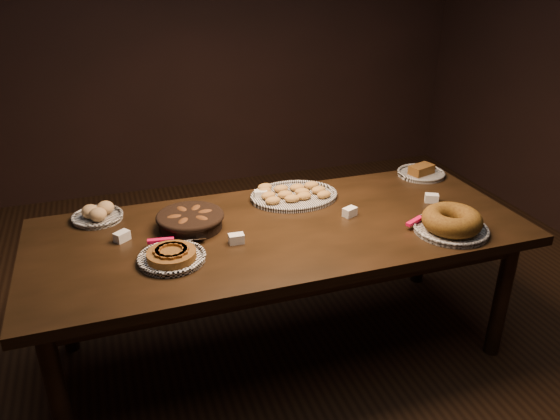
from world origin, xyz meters
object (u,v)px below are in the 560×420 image
object	(u,v)px
buffet_table	(281,241)
madeleine_platter	(293,195)
apple_tart_plate	(172,256)
bundt_cake_plate	(451,223)

from	to	relation	value
buffet_table	madeleine_platter	bearing A→B (deg)	60.65
apple_tart_plate	madeleine_platter	distance (m)	0.86
apple_tart_plate	madeleine_platter	world-z (taller)	apple_tart_plate
madeleine_platter	bundt_cake_plate	xyz separation A→B (m)	(0.58, -0.62, 0.03)
madeleine_platter	bundt_cake_plate	bearing A→B (deg)	-35.75
madeleine_platter	bundt_cake_plate	size ratio (longest dim) A/B	1.25
buffet_table	apple_tart_plate	size ratio (longest dim) A/B	7.34
apple_tart_plate	madeleine_platter	size ratio (longest dim) A/B	0.68
buffet_table	madeleine_platter	xyz separation A→B (m)	(0.18, 0.32, 0.09)
buffet_table	apple_tart_plate	world-z (taller)	apple_tart_plate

